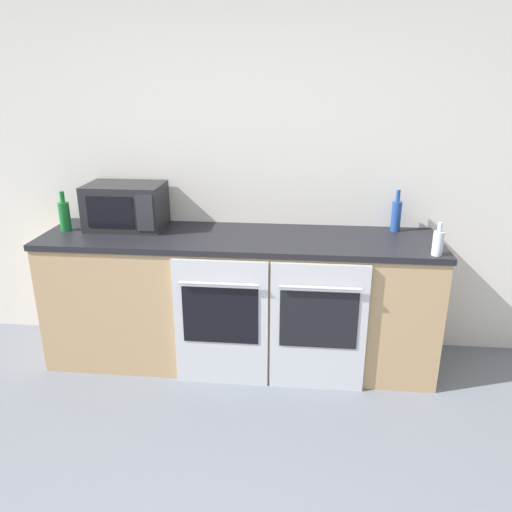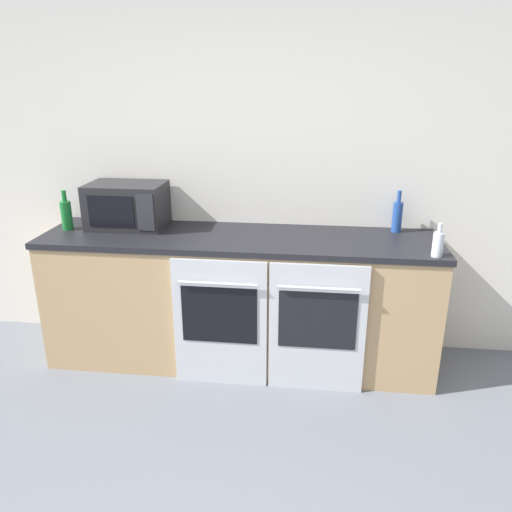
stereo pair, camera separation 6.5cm
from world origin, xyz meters
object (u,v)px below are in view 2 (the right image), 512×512
oven_right (317,328)px  bottle_blue (397,216)px  oven_left (220,323)px  bottle_clear (438,244)px  microwave (127,205)px  bottle_green (66,214)px

oven_right → bottle_blue: bottle_blue is taller
oven_left → bottle_clear: (1.32, 0.07, 0.57)m
microwave → bottle_green: microwave is taller
bottle_clear → microwave: bearing=169.3°
oven_right → oven_left: bearing=180.0°
microwave → bottle_clear: bearing=-10.7°
bottle_blue → microwave: bearing=-177.0°
microwave → bottle_green: size_ratio=1.91×
bottle_green → bottle_blue: size_ratio=0.96×
bottle_clear → bottle_blue: bottle_blue is taller
oven_right → bottle_blue: 0.98m
oven_left → bottle_green: bottle_green is taller
oven_left → oven_right: size_ratio=1.00×
microwave → bottle_blue: microwave is taller
microwave → bottle_green: 0.42m
bottle_green → bottle_clear: 2.47m
oven_left → oven_right: (0.63, 0.00, 0.00)m
oven_left → bottle_blue: bearing=26.2°
oven_left → bottle_green: 1.33m
oven_right → bottle_clear: bearing=6.1°
bottle_green → bottle_blue: bearing=5.3°
oven_right → bottle_blue: size_ratio=3.04×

